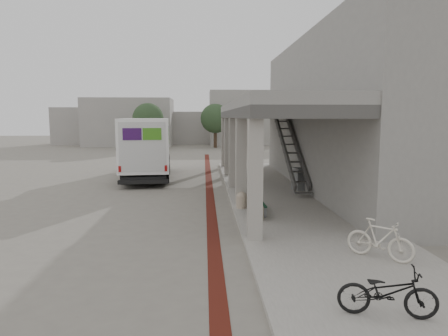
{
  "coord_description": "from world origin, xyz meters",
  "views": [
    {
      "loc": [
        0.76,
        -13.84,
        3.37
      ],
      "look_at": [
        1.45,
        -0.06,
        1.6
      ],
      "focal_mm": 32.0,
      "sensor_mm": 36.0,
      "label": 1
    }
  ],
  "objects": [
    {
      "name": "bollard_near",
      "position": [
        2.1,
        0.17,
        0.41
      ],
      "size": [
        0.39,
        0.39,
        0.59
      ],
      "color": "tan",
      "rests_on": "sidewalk"
    },
    {
      "name": "bollard_far",
      "position": [
        2.47,
        -1.5,
        0.39
      ],
      "size": [
        0.36,
        0.36,
        0.54
      ],
      "color": "tan",
      "rests_on": "sidewalk"
    },
    {
      "name": "bike_lane_stripe",
      "position": [
        1.0,
        2.0,
        0.01
      ],
      "size": [
        0.35,
        40.0,
        0.01
      ],
      "primitive_type": "cube",
      "color": "#4F180F",
      "rests_on": "ground"
    },
    {
      "name": "distant_backdrop",
      "position": [
        -2.84,
        35.89,
        2.7
      ],
      "size": [
        28.0,
        10.0,
        6.5
      ],
      "color": "gray",
      "rests_on": "ground"
    },
    {
      "name": "bench",
      "position": [
        2.6,
        -0.53,
        0.39
      ],
      "size": [
        0.39,
        1.6,
        0.37
      ],
      "rotation": [
        0.0,
        0.0,
        0.03
      ],
      "color": "slate",
      "rests_on": "sidewalk"
    },
    {
      "name": "tree_mid",
      "position": [
        2.0,
        30.0,
        3.18
      ],
      "size": [
        3.2,
        3.2,
        4.8
      ],
      "color": "#38281C",
      "rests_on": "ground"
    },
    {
      "name": "tree_right",
      "position": [
        10.0,
        29.0,
        3.18
      ],
      "size": [
        3.2,
        3.2,
        4.8
      ],
      "color": "#38281C",
      "rests_on": "ground"
    },
    {
      "name": "bicycle_black",
      "position": [
        3.73,
        -7.79,
        0.54
      ],
      "size": [
        1.67,
        0.91,
        0.83
      ],
      "primitive_type": "imported",
      "rotation": [
        0.0,
        0.0,
        1.34
      ],
      "color": "black",
      "rests_on": "sidewalk"
    },
    {
      "name": "tree_left",
      "position": [
        -5.0,
        28.0,
        3.18
      ],
      "size": [
        3.2,
        3.2,
        4.8
      ],
      "color": "#38281C",
      "rests_on": "ground"
    },
    {
      "name": "ground",
      "position": [
        0.0,
        0.0,
        0.0
      ],
      "size": [
        120.0,
        120.0,
        0.0
      ],
      "primitive_type": "plane",
      "color": "slate",
      "rests_on": "ground"
    },
    {
      "name": "bicycle_cream",
      "position": [
        4.78,
        -5.17,
        0.58
      ],
      "size": [
        1.43,
        1.36,
        0.93
      ],
      "primitive_type": "imported",
      "rotation": [
        0.0,
        0.0,
        0.83
      ],
      "color": "silver",
      "rests_on": "sidewalk"
    },
    {
      "name": "utility_cabinet",
      "position": [
        5.0,
        3.58,
        0.62
      ],
      "size": [
        0.58,
        0.69,
        0.99
      ],
      "primitive_type": "cube",
      "rotation": [
        0.0,
        0.0,
        0.26
      ],
      "color": "gray",
      "rests_on": "sidewalk"
    },
    {
      "name": "transit_building",
      "position": [
        6.83,
        4.5,
        3.4
      ],
      "size": [
        7.6,
        17.0,
        7.0
      ],
      "color": "gray",
      "rests_on": "ground"
    },
    {
      "name": "fedex_truck",
      "position": [
        -2.42,
        8.43,
        1.75
      ],
      "size": [
        3.04,
        7.88,
        3.29
      ],
      "rotation": [
        0.0,
        0.0,
        0.09
      ],
      "color": "black",
      "rests_on": "ground"
    },
    {
      "name": "sidewalk",
      "position": [
        4.0,
        0.0,
        0.06
      ],
      "size": [
        4.4,
        28.0,
        0.12
      ],
      "primitive_type": "cube",
      "color": "gray",
      "rests_on": "ground"
    }
  ]
}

